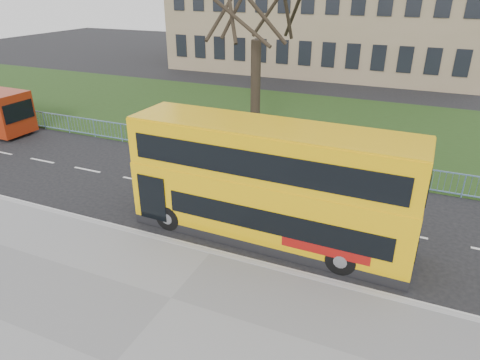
# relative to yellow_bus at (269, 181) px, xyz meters

# --- Properties ---
(ground) EXTENTS (120.00, 120.00, 0.00)m
(ground) POSITION_rel_yellow_bus_xyz_m (-1.36, -0.32, -2.24)
(ground) COLOR black
(ground) RESTS_ON ground
(kerb) EXTENTS (80.00, 0.20, 0.14)m
(kerb) POSITION_rel_yellow_bus_xyz_m (-1.36, -1.87, -2.17)
(kerb) COLOR #969598
(kerb) RESTS_ON ground
(grass_verge) EXTENTS (80.00, 15.40, 0.08)m
(grass_verge) POSITION_rel_yellow_bus_xyz_m (-1.36, 13.98, -2.20)
(grass_verge) COLOR #223915
(grass_verge) RESTS_ON ground
(guard_railing) EXTENTS (40.00, 0.12, 1.10)m
(guard_railing) POSITION_rel_yellow_bus_xyz_m (-1.36, 6.28, -1.69)
(guard_railing) COLOR #688FB9
(guard_railing) RESTS_ON ground
(bare_tree) EXTENTS (9.34, 9.34, 13.34)m
(bare_tree) POSITION_rel_yellow_bus_xyz_m (-4.36, 9.68, 4.50)
(bare_tree) COLOR black
(bare_tree) RESTS_ON grass_verge
(yellow_bus) EXTENTS (10.03, 2.59, 4.18)m
(yellow_bus) POSITION_rel_yellow_bus_xyz_m (0.00, 0.00, 0.00)
(yellow_bus) COLOR #E8AE09
(yellow_bus) RESTS_ON ground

